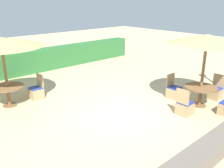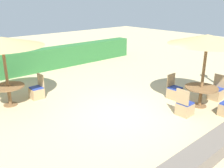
# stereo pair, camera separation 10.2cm
# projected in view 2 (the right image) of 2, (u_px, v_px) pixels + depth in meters

# --- Properties ---
(ground_plane) EXTENTS (40.00, 40.00, 0.00)m
(ground_plane) POSITION_uv_depth(u_px,v_px,m) (124.00, 114.00, 8.32)
(ground_plane) COLOR #C6B284
(hedge_row) EXTENTS (13.00, 0.70, 1.15)m
(hedge_row) POSITION_uv_depth(u_px,v_px,m) (33.00, 61.00, 12.89)
(hedge_row) COLOR #2D6B33
(hedge_row) RESTS_ON ground_plane
(stone_border) EXTENTS (10.00, 0.56, 0.39)m
(stone_border) POSITION_uv_depth(u_px,v_px,m) (212.00, 148.00, 6.09)
(stone_border) COLOR #6B6056
(stone_border) RESTS_ON ground_plane
(parasol_front_right) EXTENTS (2.57, 2.57, 2.54)m
(parasol_front_right) POSITION_uv_depth(u_px,v_px,m) (207.00, 40.00, 8.16)
(parasol_front_right) COLOR brown
(parasol_front_right) RESTS_ON ground_plane
(round_table_front_right) EXTENTS (1.13, 1.13, 0.72)m
(round_table_front_right) POSITION_uv_depth(u_px,v_px,m) (201.00, 91.00, 8.74)
(round_table_front_right) COLOR brown
(round_table_front_right) RESTS_ON ground_plane
(patio_chair_front_right_east) EXTENTS (0.46, 0.46, 0.93)m
(patio_chair_front_right_east) POSITION_uv_depth(u_px,v_px,m) (216.00, 93.00, 9.47)
(patio_chair_front_right_east) COLOR tan
(patio_chair_front_right_east) RESTS_ON ground_plane
(patio_chair_front_right_west) EXTENTS (0.46, 0.46, 0.93)m
(patio_chair_front_right_west) POSITION_uv_depth(u_px,v_px,m) (185.00, 108.00, 8.16)
(patio_chair_front_right_west) COLOR tan
(patio_chair_front_right_west) RESTS_ON ground_plane
(patio_chair_front_right_north) EXTENTS (0.46, 0.46, 0.93)m
(patio_chair_front_right_north) POSITION_uv_depth(u_px,v_px,m) (174.00, 92.00, 9.55)
(patio_chair_front_right_north) COLOR tan
(patio_chair_front_right_north) RESTS_ON ground_plane
(parasol_back_left) EXTENTS (2.78, 2.78, 2.45)m
(parasol_back_left) POSITION_uv_depth(u_px,v_px,m) (2.00, 42.00, 8.27)
(parasol_back_left) COLOR brown
(parasol_back_left) RESTS_ON ground_plane
(round_table_back_left) EXTENTS (1.12, 1.12, 0.73)m
(round_table_back_left) POSITION_uv_depth(u_px,v_px,m) (9.00, 90.00, 8.82)
(round_table_back_left) COLOR brown
(round_table_back_left) RESTS_ON ground_plane
(patio_chair_back_left_east) EXTENTS (0.46, 0.46, 0.93)m
(patio_chair_back_left_east) POSITION_uv_depth(u_px,v_px,m) (37.00, 92.00, 9.56)
(patio_chair_back_left_east) COLOR tan
(patio_chair_back_left_east) RESTS_ON ground_plane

